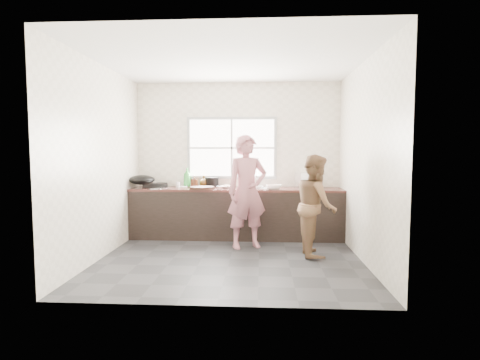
# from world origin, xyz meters

# --- Properties ---
(floor) EXTENTS (3.60, 3.20, 0.01)m
(floor) POSITION_xyz_m (0.00, 0.00, -0.01)
(floor) COLOR #2A2A2D
(floor) RESTS_ON ground
(ceiling) EXTENTS (3.60, 3.20, 0.01)m
(ceiling) POSITION_xyz_m (0.00, 0.00, 2.71)
(ceiling) COLOR silver
(ceiling) RESTS_ON wall_back
(wall_back) EXTENTS (3.60, 0.01, 2.70)m
(wall_back) POSITION_xyz_m (0.00, 1.60, 1.35)
(wall_back) COLOR silver
(wall_back) RESTS_ON ground
(wall_left) EXTENTS (0.01, 3.20, 2.70)m
(wall_left) POSITION_xyz_m (-1.80, 0.00, 1.35)
(wall_left) COLOR silver
(wall_left) RESTS_ON ground
(wall_right) EXTENTS (0.01, 3.20, 2.70)m
(wall_right) POSITION_xyz_m (1.80, 0.00, 1.35)
(wall_right) COLOR beige
(wall_right) RESTS_ON ground
(wall_front) EXTENTS (3.60, 0.01, 2.70)m
(wall_front) POSITION_xyz_m (0.00, -1.60, 1.35)
(wall_front) COLOR beige
(wall_front) RESTS_ON ground
(cabinet) EXTENTS (3.60, 0.62, 0.82)m
(cabinet) POSITION_xyz_m (0.00, 1.29, 0.41)
(cabinet) COLOR black
(cabinet) RESTS_ON floor
(countertop) EXTENTS (3.60, 0.64, 0.04)m
(countertop) POSITION_xyz_m (0.00, 1.29, 0.84)
(countertop) COLOR #3C1E18
(countertop) RESTS_ON cabinet
(sink) EXTENTS (0.55, 0.45, 0.02)m
(sink) POSITION_xyz_m (0.35, 1.29, 0.86)
(sink) COLOR silver
(sink) RESTS_ON countertop
(faucet) EXTENTS (0.02, 0.02, 0.30)m
(faucet) POSITION_xyz_m (0.35, 1.49, 1.01)
(faucet) COLOR silver
(faucet) RESTS_ON countertop
(window_frame) EXTENTS (1.60, 0.05, 1.10)m
(window_frame) POSITION_xyz_m (-0.10, 1.59, 1.55)
(window_frame) COLOR #9EA0A5
(window_frame) RESTS_ON wall_back
(window_glazing) EXTENTS (1.50, 0.01, 1.00)m
(window_glazing) POSITION_xyz_m (-0.10, 1.57, 1.55)
(window_glazing) COLOR white
(window_glazing) RESTS_ON window_frame
(woman) EXTENTS (0.70, 0.58, 1.63)m
(woman) POSITION_xyz_m (0.21, 0.64, 0.81)
(woman) COLOR #BA6F7B
(woman) RESTS_ON floor
(person_side) EXTENTS (0.58, 0.73, 1.45)m
(person_side) POSITION_xyz_m (1.21, 0.27, 0.72)
(person_side) COLOR brown
(person_side) RESTS_ON floor
(cutting_board) EXTENTS (0.53, 0.53, 0.04)m
(cutting_board) POSITION_xyz_m (-0.57, 1.11, 0.88)
(cutting_board) COLOR black
(cutting_board) RESTS_ON countertop
(cleaver) EXTENTS (0.19, 0.14, 0.01)m
(cleaver) POSITION_xyz_m (-0.24, 1.15, 0.90)
(cleaver) COLOR silver
(cleaver) RESTS_ON cutting_board
(bowl_mince) EXTENTS (0.24, 0.24, 0.05)m
(bowl_mince) POSITION_xyz_m (-0.16, 1.23, 0.88)
(bowl_mince) COLOR white
(bowl_mince) RESTS_ON countertop
(bowl_crabs) EXTENTS (0.22, 0.22, 0.07)m
(bowl_crabs) POSITION_xyz_m (0.63, 1.08, 0.89)
(bowl_crabs) COLOR white
(bowl_crabs) RESTS_ON countertop
(bowl_held) EXTENTS (0.28, 0.28, 0.07)m
(bowl_held) POSITION_xyz_m (0.37, 1.16, 0.89)
(bowl_held) COLOR white
(bowl_held) RESTS_ON countertop
(black_pot) EXTENTS (0.28, 0.28, 0.17)m
(black_pot) POSITION_xyz_m (-0.45, 1.52, 0.94)
(black_pot) COLOR black
(black_pot) RESTS_ON countertop
(plate_food) EXTENTS (0.22, 0.22, 0.02)m
(plate_food) POSITION_xyz_m (-0.97, 1.41, 0.87)
(plate_food) COLOR white
(plate_food) RESTS_ON countertop
(bottle_green) EXTENTS (0.15, 0.15, 0.33)m
(bottle_green) POSITION_xyz_m (-0.90, 1.52, 1.03)
(bottle_green) COLOR green
(bottle_green) RESTS_ON countertop
(bottle_brown_tall) EXTENTS (0.10, 0.10, 0.19)m
(bottle_brown_tall) POSITION_xyz_m (-0.75, 1.40, 0.96)
(bottle_brown_tall) COLOR #3F1E0F
(bottle_brown_tall) RESTS_ON countertop
(bottle_brown_short) EXTENTS (0.17, 0.17, 0.19)m
(bottle_brown_short) POSITION_xyz_m (-0.60, 1.52, 0.95)
(bottle_brown_short) COLOR #473211
(bottle_brown_short) RESTS_ON countertop
(glass_jar) EXTENTS (0.09, 0.09, 0.10)m
(glass_jar) POSITION_xyz_m (-1.03, 1.34, 0.91)
(glass_jar) COLOR silver
(glass_jar) RESTS_ON countertop
(burner) EXTENTS (0.53, 0.53, 0.06)m
(burner) POSITION_xyz_m (-1.47, 1.48, 0.89)
(burner) COLOR black
(burner) RESTS_ON countertop
(wok) EXTENTS (0.53, 0.53, 0.16)m
(wok) POSITION_xyz_m (-1.62, 1.20, 1.00)
(wok) COLOR black
(wok) RESTS_ON burner
(dish_rack) EXTENTS (0.41, 0.36, 0.26)m
(dish_rack) POSITION_xyz_m (1.23, 1.52, 0.99)
(dish_rack) COLOR silver
(dish_rack) RESTS_ON countertop
(pot_lid_left) EXTENTS (0.28, 0.28, 0.01)m
(pot_lid_left) POSITION_xyz_m (-1.35, 1.08, 0.87)
(pot_lid_left) COLOR silver
(pot_lid_left) RESTS_ON countertop
(pot_lid_right) EXTENTS (0.24, 0.24, 0.01)m
(pot_lid_right) POSITION_xyz_m (-1.28, 1.25, 0.87)
(pot_lid_right) COLOR #A4A5AA
(pot_lid_right) RESTS_ON countertop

